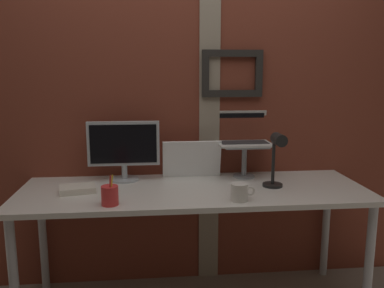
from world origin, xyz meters
TOP-DOWN VIEW (x-y plane):
  - brick_wall_back at (0.00, 0.49)m, footprint 3.05×0.16m
  - desk at (0.03, 0.08)m, footprint 2.05×0.69m
  - monitor at (-0.39, 0.31)m, footprint 0.45×0.18m
  - laptop_stand at (0.38, 0.31)m, footprint 0.28×0.22m
  - laptop at (0.38, 0.37)m, footprint 0.34×0.29m
  - whiteboard_panel at (0.04, 0.33)m, footprint 0.38×0.07m
  - desk_lamp at (0.51, 0.03)m, footprint 0.12×0.20m
  - pen_cup at (-0.43, -0.17)m, footprint 0.09×0.09m
  - coffee_mug at (0.25, -0.17)m, footprint 0.13×0.09m
  - paper_clutter_stack at (-0.64, 0.08)m, footprint 0.22×0.18m

SIDE VIEW (x-z plane):
  - desk at x=0.03m, z-range 0.31..1.06m
  - paper_clutter_stack at x=-0.64m, z-range 0.75..0.79m
  - coffee_mug at x=0.25m, z-range 0.75..0.85m
  - pen_cup at x=-0.43m, z-range 0.72..0.89m
  - whiteboard_panel at x=0.04m, z-range 0.75..1.00m
  - laptop_stand at x=0.38m, z-range 0.79..1.01m
  - desk_lamp at x=0.51m, z-range 0.79..1.13m
  - monitor at x=-0.39m, z-range 0.78..1.16m
  - laptop at x=0.38m, z-range 0.92..1.13m
  - brick_wall_back at x=0.00m, z-range 0.00..2.42m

